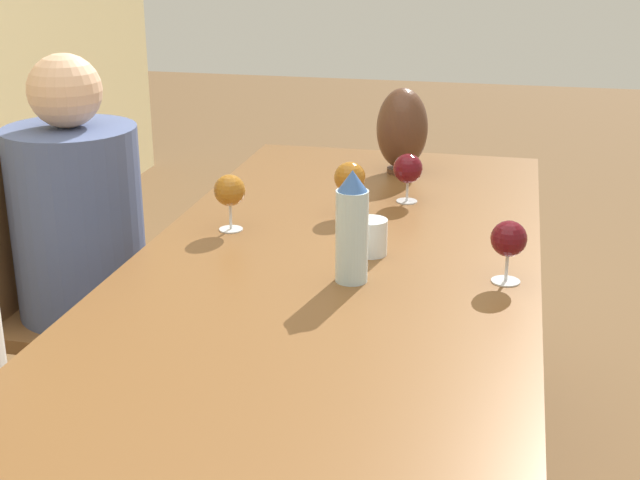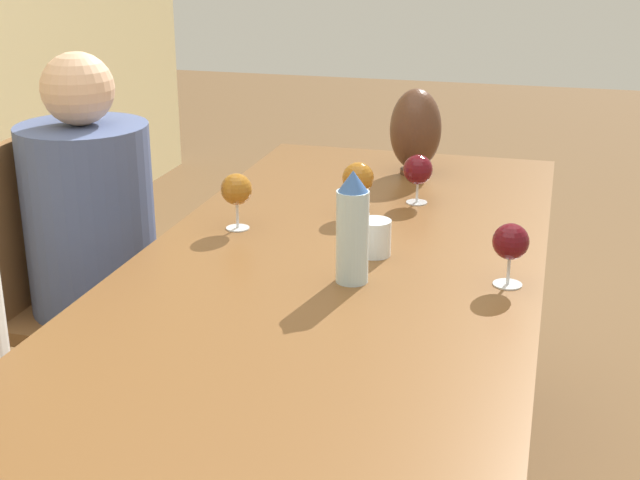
# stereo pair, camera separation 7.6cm
# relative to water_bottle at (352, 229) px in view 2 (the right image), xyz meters

# --- Properties ---
(dining_table) EXTENTS (2.37, 0.90, 0.77)m
(dining_table) POSITION_rel_water_bottle_xyz_m (-0.06, 0.06, -0.19)
(dining_table) COLOR brown
(dining_table) RESTS_ON ground_plane
(water_bottle) EXTENTS (0.07, 0.07, 0.24)m
(water_bottle) POSITION_rel_water_bottle_xyz_m (0.00, 0.00, 0.00)
(water_bottle) COLOR silver
(water_bottle) RESTS_ON dining_table
(water_tumbler) EXTENTS (0.08, 0.08, 0.08)m
(water_tumbler) POSITION_rel_water_bottle_xyz_m (0.17, -0.01, -0.08)
(water_tumbler) COLOR silver
(water_tumbler) RESTS_ON dining_table
(vase) EXTENTS (0.15, 0.15, 0.25)m
(vase) POSITION_rel_water_bottle_xyz_m (0.87, 0.01, 0.02)
(vase) COLOR #4C2D1E
(vase) RESTS_ON dining_table
(wine_glass_1) EXTENTS (0.08, 0.08, 0.14)m
(wine_glass_1) POSITION_rel_water_bottle_xyz_m (0.26, 0.35, -0.02)
(wine_glass_1) COLOR silver
(wine_glass_1) RESTS_ON dining_table
(wine_glass_2) EXTENTS (0.08, 0.08, 0.14)m
(wine_glass_2) POSITION_rel_water_bottle_xyz_m (0.44, 0.09, -0.02)
(wine_glass_2) COLOR silver
(wine_glass_2) RESTS_ON dining_table
(wine_glass_3) EXTENTS (0.08, 0.08, 0.13)m
(wine_glass_3) POSITION_rel_water_bottle_xyz_m (0.06, -0.32, -0.02)
(wine_glass_3) COLOR silver
(wine_glass_3) RESTS_ON dining_table
(wine_glass_4) EXTENTS (0.08, 0.08, 0.13)m
(wine_glass_4) POSITION_rel_water_bottle_xyz_m (0.58, -0.04, -0.03)
(wine_glass_4) COLOR silver
(wine_glass_4) RESTS_ON dining_table
(chair_far) EXTENTS (0.44, 0.44, 0.93)m
(chair_far) POSITION_rel_water_bottle_xyz_m (0.37, 0.89, -0.39)
(chair_far) COLOR brown
(chair_far) RESTS_ON ground_plane
(person_far) EXTENTS (0.35, 0.35, 1.17)m
(person_far) POSITION_rel_water_bottle_xyz_m (0.37, 0.81, -0.26)
(person_far) COLOR #2D2D38
(person_far) RESTS_ON ground_plane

